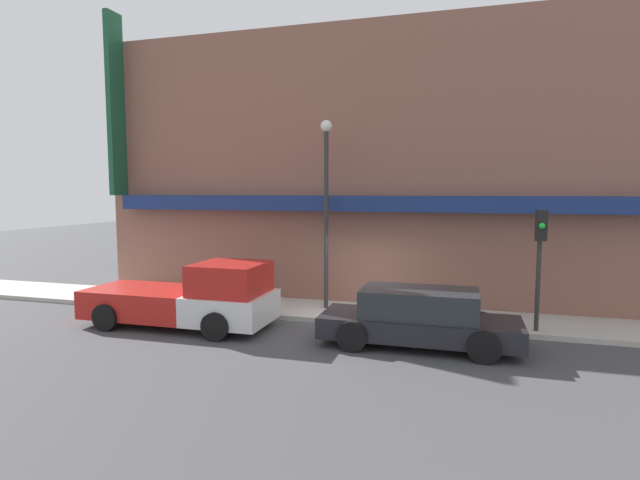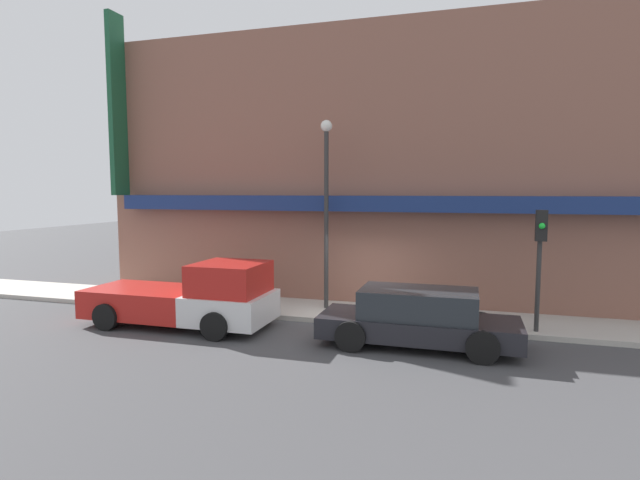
# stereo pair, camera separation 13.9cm
# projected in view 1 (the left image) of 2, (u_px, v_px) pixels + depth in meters

# --- Properties ---
(ground_plane) EXTENTS (80.00, 80.00, 0.00)m
(ground_plane) POSITION_uv_depth(u_px,v_px,m) (357.00, 326.00, 14.23)
(ground_plane) COLOR #424244
(sidewalk) EXTENTS (36.00, 2.41, 0.15)m
(sidewalk) POSITION_uv_depth(u_px,v_px,m) (365.00, 314.00, 15.38)
(sidewalk) COLOR #B7B2A8
(sidewalk) RESTS_ON ground
(building) EXTENTS (19.80, 3.80, 10.21)m
(building) POSITION_uv_depth(u_px,v_px,m) (380.00, 168.00, 17.50)
(building) COLOR brown
(building) RESTS_ON ground
(pickup_truck) EXTENTS (5.42, 2.25, 1.88)m
(pickup_truck) POSITION_uv_depth(u_px,v_px,m) (191.00, 298.00, 14.09)
(pickup_truck) COLOR silver
(pickup_truck) RESTS_ON ground
(parked_car) EXTENTS (4.87, 1.97, 1.44)m
(parked_car) POSITION_uv_depth(u_px,v_px,m) (419.00, 318.00, 12.34)
(parked_car) COLOR black
(parked_car) RESTS_ON ground
(fire_hydrant) EXTENTS (0.20, 0.20, 0.76)m
(fire_hydrant) POSITION_uv_depth(u_px,v_px,m) (416.00, 309.00, 14.11)
(fire_hydrant) COLOR red
(fire_hydrant) RESTS_ON sidewalk
(street_lamp) EXTENTS (0.36, 0.36, 5.87)m
(street_lamp) POSITION_uv_depth(u_px,v_px,m) (326.00, 193.00, 15.49)
(street_lamp) COLOR #2D2D2D
(street_lamp) RESTS_ON sidewalk
(traffic_light) EXTENTS (0.28, 0.42, 3.21)m
(traffic_light) POSITION_uv_depth(u_px,v_px,m) (540.00, 248.00, 12.95)
(traffic_light) COLOR #2D2D2D
(traffic_light) RESTS_ON sidewalk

